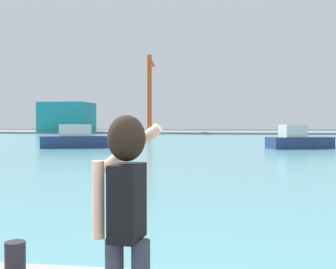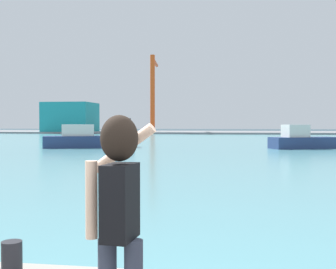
# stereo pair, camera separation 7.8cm
# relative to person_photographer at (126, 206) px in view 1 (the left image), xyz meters

# --- Properties ---
(ground_plane) EXTENTS (220.00, 220.00, 0.00)m
(ground_plane) POSITION_rel_person_photographer_xyz_m (-0.08, 49.72, -1.60)
(ground_plane) COLOR #334751
(harbor_water) EXTENTS (140.00, 100.00, 0.02)m
(harbor_water) POSITION_rel_person_photographer_xyz_m (-0.08, 51.72, -1.59)
(harbor_water) COLOR #599EA8
(harbor_water) RESTS_ON ground_plane
(far_shore_dock) EXTENTS (140.00, 20.00, 0.37)m
(far_shore_dock) POSITION_rel_person_photographer_xyz_m (-0.08, 91.72, -1.41)
(far_shore_dock) COLOR gray
(far_shore_dock) RESTS_ON ground_plane
(person_photographer) EXTENTS (0.53, 0.56, 1.74)m
(person_photographer) POSITION_rel_person_photographer_xyz_m (0.00, 0.00, 0.00)
(person_photographer) COLOR #2D3342
(person_photographer) RESTS_ON quay_promenade
(harbor_bollard) EXTENTS (0.22, 0.22, 0.40)m
(harbor_bollard) POSITION_rel_person_photographer_xyz_m (-1.54, 1.24, -0.87)
(harbor_bollard) COLOR black
(harbor_bollard) RESTS_ON quay_promenade
(boat_moored) EXTENTS (8.23, 4.86, 2.08)m
(boat_moored) POSITION_rel_person_photographer_xyz_m (-12.22, 33.86, -0.84)
(boat_moored) COLOR navy
(boat_moored) RESTS_ON harbor_water
(boat_moored_2) EXTENTS (6.00, 4.00, 2.07)m
(boat_moored_2) POSITION_rel_person_photographer_xyz_m (6.62, 35.27, -0.85)
(boat_moored_2) COLOR navy
(boat_moored_2) RESTS_ON harbor_water
(warehouse_left) EXTENTS (10.20, 9.39, 6.34)m
(warehouse_left) POSITION_rel_person_photographer_xyz_m (-34.68, 86.81, 1.95)
(warehouse_left) COLOR teal
(warehouse_left) RESTS_ON far_shore_dock
(port_crane) EXTENTS (1.93, 11.62, 16.45)m
(port_crane) POSITION_rel_person_photographer_xyz_m (-16.51, 88.54, 8.85)
(port_crane) COLOR #D84C19
(port_crane) RESTS_ON far_shore_dock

